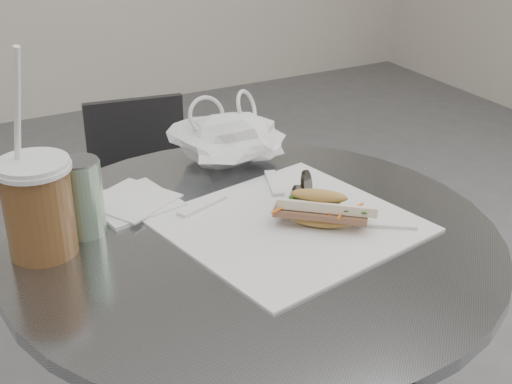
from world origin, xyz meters
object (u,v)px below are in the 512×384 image
cafe_table (254,375)px  banh_mi (320,209)px  sunglasses (301,195)px  iced_coffee (38,206)px  drink_can (82,197)px  chair_far (150,236)px

cafe_table → banh_mi: size_ratio=4.28×
sunglasses → iced_coffee: bearing=128.4°
iced_coffee → drink_can: 0.08m
chair_far → sunglasses: (0.00, -0.78, 0.46)m
drink_can → iced_coffee: bearing=-157.7°
banh_mi → iced_coffee: bearing=-157.5°
banh_mi → drink_can: size_ratio=1.47×
sunglasses → cafe_table: bearing=159.3°
iced_coffee → sunglasses: size_ratio=3.29×
cafe_table → drink_can: size_ratio=6.30×
iced_coffee → sunglasses: (0.41, -0.05, -0.06)m
drink_can → sunglasses: bearing=-13.1°
cafe_table → iced_coffee: iced_coffee is taller
chair_far → iced_coffee: 0.98m
cafe_table → banh_mi: banh_mi is taller
chair_far → drink_can: drink_can is taller
sunglasses → drink_can: 0.35m
cafe_table → iced_coffee: size_ratio=2.44×
banh_mi → sunglasses: bearing=120.6°
sunglasses → drink_can: size_ratio=0.78×
chair_far → drink_can: 0.93m
chair_far → drink_can: size_ratio=5.43×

